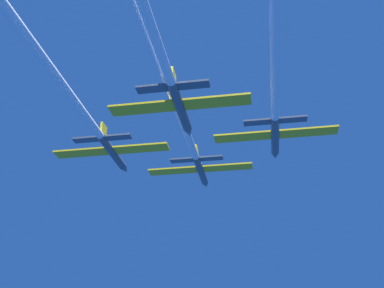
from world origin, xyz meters
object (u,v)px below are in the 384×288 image
jet_left_wing (75,102)px  jet_lead (187,134)px  jet_slot (160,52)px  jet_right_wing (275,94)px

jet_left_wing → jet_lead: bearing=46.0°
jet_lead → jet_slot: bearing=-87.8°
jet_slot → jet_left_wing: bearing=147.1°
jet_right_wing → jet_slot: 16.00m
jet_left_wing → jet_right_wing: jet_right_wing is taller
jet_lead → jet_right_wing: jet_lead is taller
jet_right_wing → jet_slot: (-11.21, -11.35, -1.27)m
jet_left_wing → jet_slot: jet_left_wing is taller
jet_left_wing → jet_slot: size_ratio=1.18×
jet_left_wing → jet_right_wing: size_ratio=1.16×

